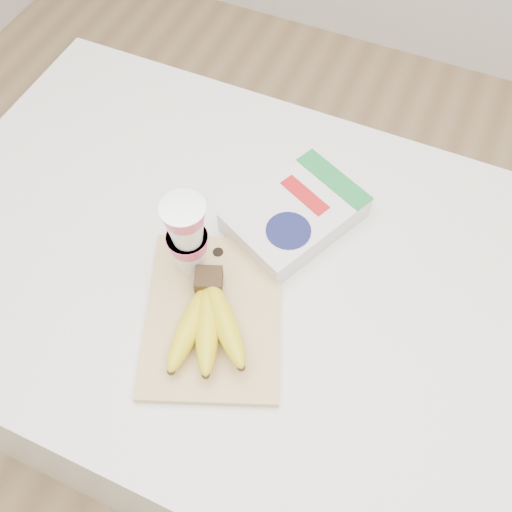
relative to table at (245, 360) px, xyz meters
The scene contains 6 objects.
room 0.86m from the table, ahead, with size 4.00×4.00×4.00m.
table is the anchor object (origin of this frame).
cutting_board 0.51m from the table, 89.29° to the right, with size 0.24×0.32×0.02m, color #DEBF7A.
bananas 0.55m from the table, 87.06° to the right, with size 0.17×0.21×0.07m.
yogurt_stack 0.61m from the table, 147.70° to the right, with size 0.08×0.08×0.18m.
cereal_box 0.53m from the table, 65.36° to the left, with size 0.26×0.30×0.06m.
Camera 1 is at (0.25, -0.50, 1.89)m, focal length 40.00 mm.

